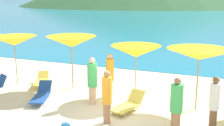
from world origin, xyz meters
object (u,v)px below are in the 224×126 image
lounge_chair_0 (128,104)px  umbrella_1 (72,42)px  beachgoer_0 (176,104)px  lounge_chair_2 (41,81)px  umbrella_2 (136,51)px  umbrella_0 (14,41)px  beachgoer_1 (107,96)px  beachgoer_2 (110,74)px  umbrella_3 (199,54)px  beachgoer_3 (92,80)px  beachgoer_4 (214,102)px  lounge_chair_1 (42,94)px

lounge_chair_0 → umbrella_1: bearing=170.0°
beachgoer_0 → lounge_chair_2: bearing=69.3°
umbrella_1 → umbrella_2: size_ratio=1.11×
lounge_chair_2 → beachgoer_0: bearing=-44.9°
umbrella_0 → umbrella_2: (5.75, 0.42, -0.17)m
umbrella_1 → umbrella_2: bearing=0.4°
beachgoer_0 → beachgoer_1: bearing=94.1°
beachgoer_1 → beachgoer_2: bearing=145.2°
umbrella_3 → beachgoer_3: (-3.76, -0.91, -1.10)m
umbrella_3 → beachgoer_4: 2.00m
umbrella_1 → beachgoer_4: (6.13, -2.03, -1.23)m
umbrella_2 → beachgoer_4: 3.91m
umbrella_2 → beachgoer_0: umbrella_2 is taller
umbrella_1 → umbrella_3: 5.48m
umbrella_0 → beachgoer_4: umbrella_0 is taller
beachgoer_0 → lounge_chair_1: bearing=81.1°
umbrella_0 → beachgoer_3: (4.50, -1.07, -1.10)m
lounge_chair_1 → beachgoer_4: size_ratio=1.04×
lounge_chair_2 → lounge_chair_1: bearing=-78.7°
umbrella_3 → beachgoer_4: (0.67, -1.48, -1.16)m
lounge_chair_2 → beachgoer_3: beachgoer_3 is taller
umbrella_3 → beachgoer_3: size_ratio=1.33×
umbrella_0 → lounge_chair_1: bearing=-31.3°
umbrella_2 → umbrella_3: umbrella_3 is taller
beachgoer_4 → lounge_chair_0: bearing=133.7°
umbrella_3 → beachgoer_0: (-0.37, -2.14, -1.16)m
umbrella_1 → beachgoer_0: (5.09, -2.69, -1.22)m
lounge_chair_1 → beachgoer_0: (5.43, -0.80, 0.65)m
umbrella_2 → beachgoer_0: size_ratio=1.23×
lounge_chair_1 → beachgoer_3: beachgoer_3 is taller
umbrella_2 → beachgoer_3: 2.15m
umbrella_1 → beachgoer_4: size_ratio=1.41×
lounge_chair_0 → umbrella_0: bearing=-174.8°
beachgoer_2 → umbrella_1: bearing=-134.8°
lounge_chair_2 → beachgoer_2: size_ratio=0.90×
lounge_chair_1 → beachgoer_3: bearing=-9.7°
umbrella_2 → beachgoer_1: 3.04m
umbrella_3 → beachgoer_1: umbrella_3 is taller
umbrella_0 → beachgoer_4: bearing=-10.3°
umbrella_3 → beachgoer_1: size_ratio=1.37×
beachgoer_1 → umbrella_1: bearing=170.1°
lounge_chair_1 → beachgoer_0: 5.53m
lounge_chair_0 → beachgoer_4: size_ratio=0.96×
umbrella_0 → lounge_chair_0: umbrella_0 is taller
umbrella_1 → umbrella_3: (5.46, -0.55, -0.06)m
umbrella_3 → lounge_chair_2: (-6.98, 0.28, -1.81)m
beachgoer_4 → lounge_chair_2: bearing=129.2°
umbrella_0 → beachgoer_2: 4.93m
lounge_chair_2 → beachgoer_2: (3.54, -0.20, 0.72)m
umbrella_1 → beachgoer_2: size_ratio=1.31×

